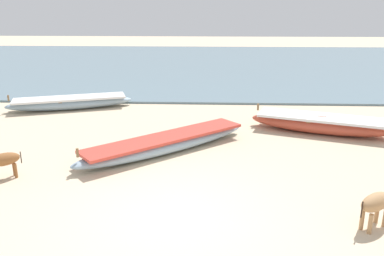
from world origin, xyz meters
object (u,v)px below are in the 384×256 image
(fishing_boat_0, at_px, (320,124))
(fishing_boat_3, at_px, (166,143))
(calf_near_tan, at_px, (377,203))
(calf_far_brown, at_px, (2,161))
(fishing_boat_2, at_px, (70,103))

(fishing_boat_0, height_order, fishing_boat_3, fishing_boat_0)
(fishing_boat_3, bearing_deg, calf_near_tan, 98.11)
(fishing_boat_0, height_order, calf_far_brown, fishing_boat_0)
(fishing_boat_2, height_order, calf_far_brown, fishing_boat_2)
(fishing_boat_2, distance_m, calf_far_brown, 5.90)
(fishing_boat_0, bearing_deg, calf_far_brown, 44.60)
(calf_far_brown, bearing_deg, fishing_boat_0, 167.60)
(fishing_boat_2, distance_m, calf_near_tan, 10.67)
(fishing_boat_0, xyz_separation_m, calf_far_brown, (-7.49, -3.51, 0.15))
(fishing_boat_2, relative_size, calf_far_brown, 5.53)
(fishing_boat_2, height_order, fishing_boat_3, fishing_boat_2)
(fishing_boat_0, relative_size, calf_far_brown, 5.18)
(fishing_boat_2, bearing_deg, calf_far_brown, 76.81)
(fishing_boat_2, relative_size, calf_near_tan, 4.98)
(fishing_boat_0, xyz_separation_m, fishing_boat_2, (-8.05, 2.35, -0.03))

